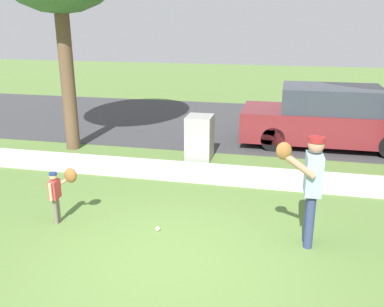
% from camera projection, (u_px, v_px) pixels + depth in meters
% --- Properties ---
extents(ground_plane, '(48.00, 48.00, 0.00)m').
position_uv_depth(ground_plane, '(210.00, 176.00, 9.44)').
color(ground_plane, '#567538').
extents(sidewalk_strip, '(36.00, 1.20, 0.06)m').
position_uv_depth(sidewalk_strip, '(211.00, 173.00, 9.52)').
color(sidewalk_strip, beige).
rests_on(sidewalk_strip, ground).
extents(road_surface, '(36.00, 6.80, 0.02)m').
position_uv_depth(road_surface, '(237.00, 123.00, 14.17)').
color(road_surface, '#38383A').
rests_on(road_surface, ground).
extents(person_adult, '(0.69, 0.66, 1.75)m').
position_uv_depth(person_adult, '(310.00, 180.00, 6.24)').
color(person_adult, navy).
rests_on(person_adult, ground).
extents(person_child, '(0.42, 0.38, 0.97)m').
position_uv_depth(person_child, '(60.00, 187.00, 7.12)').
color(person_child, '#6B6656').
rests_on(person_child, ground).
extents(baseball, '(0.07, 0.07, 0.07)m').
position_uv_depth(baseball, '(158.00, 229.00, 6.99)').
color(baseball, white).
rests_on(baseball, ground).
extents(utility_cabinet, '(0.63, 0.70, 1.09)m').
position_uv_depth(utility_cabinet, '(200.00, 137.00, 10.49)').
color(utility_cabinet, gray).
rests_on(utility_cabinet, ground).
extents(parked_suv_maroon, '(4.70, 1.90, 1.63)m').
position_uv_depth(parked_suv_maroon, '(329.00, 118.00, 11.45)').
color(parked_suv_maroon, maroon).
rests_on(parked_suv_maroon, road_surface).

